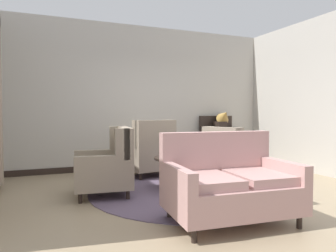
{
  "coord_description": "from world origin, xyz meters",
  "views": [
    {
      "loc": [
        -2.28,
        -4.16,
        1.23
      ],
      "look_at": [
        -0.36,
        0.43,
        1.01
      ],
      "focal_mm": 34.36,
      "sensor_mm": 36.0,
      "label": 1
    }
  ],
  "objects_px": {
    "armchair_far_left": "(108,166)",
    "coffee_table": "(182,163)",
    "settee": "(229,185)",
    "gramophone": "(223,118)",
    "side_table": "(241,151)",
    "armchair_beside_settee": "(149,153)",
    "sideboard": "(219,143)",
    "porcelain_vase": "(181,149)",
    "armchair_back_corner": "(229,156)"
  },
  "relations": [
    {
      "from": "gramophone",
      "to": "side_table",
      "type": "bearing_deg",
      "value": -101.16
    },
    {
      "from": "settee",
      "to": "armchair_far_left",
      "type": "bearing_deg",
      "value": 125.94
    },
    {
      "from": "coffee_table",
      "to": "armchair_beside_settee",
      "type": "distance_m",
      "value": 1.16
    },
    {
      "from": "armchair_beside_settee",
      "to": "settee",
      "type": "bearing_deg",
      "value": 77.84
    },
    {
      "from": "sideboard",
      "to": "gramophone",
      "type": "relative_size",
      "value": 2.38
    },
    {
      "from": "armchair_far_left",
      "to": "porcelain_vase",
      "type": "bearing_deg",
      "value": 96.58
    },
    {
      "from": "armchair_beside_settee",
      "to": "side_table",
      "type": "relative_size",
      "value": 1.49
    },
    {
      "from": "coffee_table",
      "to": "porcelain_vase",
      "type": "relative_size",
      "value": 2.89
    },
    {
      "from": "armchair_far_left",
      "to": "side_table",
      "type": "bearing_deg",
      "value": 111.17
    },
    {
      "from": "armchair_far_left",
      "to": "coffee_table",
      "type": "bearing_deg",
      "value": 95.09
    },
    {
      "from": "armchair_back_corner",
      "to": "porcelain_vase",
      "type": "bearing_deg",
      "value": 84.5
    },
    {
      "from": "armchair_back_corner",
      "to": "sideboard",
      "type": "distance_m",
      "value": 1.62
    },
    {
      "from": "coffee_table",
      "to": "porcelain_vase",
      "type": "distance_m",
      "value": 0.22
    },
    {
      "from": "settee",
      "to": "side_table",
      "type": "relative_size",
      "value": 2.02
    },
    {
      "from": "armchair_far_left",
      "to": "gramophone",
      "type": "height_order",
      "value": "gramophone"
    },
    {
      "from": "settee",
      "to": "gramophone",
      "type": "bearing_deg",
      "value": 63.2
    },
    {
      "from": "coffee_table",
      "to": "side_table",
      "type": "relative_size",
      "value": 1.22
    },
    {
      "from": "coffee_table",
      "to": "side_table",
      "type": "distance_m",
      "value": 1.86
    },
    {
      "from": "side_table",
      "to": "armchair_beside_settee",
      "type": "bearing_deg",
      "value": 168.26
    },
    {
      "from": "sideboard",
      "to": "settee",
      "type": "bearing_deg",
      "value": -120.22
    },
    {
      "from": "coffee_table",
      "to": "armchair_beside_settee",
      "type": "height_order",
      "value": "armchair_beside_settee"
    },
    {
      "from": "settee",
      "to": "armchair_back_corner",
      "type": "bearing_deg",
      "value": 61.04
    },
    {
      "from": "armchair_far_left",
      "to": "armchair_back_corner",
      "type": "bearing_deg",
      "value": 104.98
    },
    {
      "from": "armchair_beside_settee",
      "to": "sideboard",
      "type": "relative_size",
      "value": 0.95
    },
    {
      "from": "coffee_table",
      "to": "side_table",
      "type": "bearing_deg",
      "value": 24.35
    },
    {
      "from": "armchair_far_left",
      "to": "gramophone",
      "type": "relative_size",
      "value": 2.09
    },
    {
      "from": "coffee_table",
      "to": "porcelain_vase",
      "type": "xyz_separation_m",
      "value": [
        0.01,
        0.03,
        0.22
      ]
    },
    {
      "from": "settee",
      "to": "armchair_far_left",
      "type": "relative_size",
      "value": 1.46
    },
    {
      "from": "porcelain_vase",
      "to": "side_table",
      "type": "height_order",
      "value": "porcelain_vase"
    },
    {
      "from": "porcelain_vase",
      "to": "armchair_back_corner",
      "type": "relative_size",
      "value": 0.29
    },
    {
      "from": "coffee_table",
      "to": "settee",
      "type": "xyz_separation_m",
      "value": [
        -0.17,
        -1.62,
        -0.01
      ]
    },
    {
      "from": "coffee_table",
      "to": "armchair_back_corner",
      "type": "bearing_deg",
      "value": 17.7
    },
    {
      "from": "settee",
      "to": "side_table",
      "type": "height_order",
      "value": "settee"
    },
    {
      "from": "coffee_table",
      "to": "armchair_beside_settee",
      "type": "bearing_deg",
      "value": 97.79
    },
    {
      "from": "armchair_back_corner",
      "to": "armchair_beside_settee",
      "type": "height_order",
      "value": "armchair_beside_settee"
    },
    {
      "from": "side_table",
      "to": "sideboard",
      "type": "relative_size",
      "value": 0.64
    },
    {
      "from": "side_table",
      "to": "gramophone",
      "type": "distance_m",
      "value": 1.2
    },
    {
      "from": "coffee_table",
      "to": "gramophone",
      "type": "height_order",
      "value": "gramophone"
    },
    {
      "from": "armchair_far_left",
      "to": "sideboard",
      "type": "bearing_deg",
      "value": 127.64
    },
    {
      "from": "armchair_far_left",
      "to": "armchair_beside_settee",
      "type": "distance_m",
      "value": 1.51
    },
    {
      "from": "coffee_table",
      "to": "armchair_far_left",
      "type": "xyz_separation_m",
      "value": [
        -1.18,
        0.04,
        0.01
      ]
    },
    {
      "from": "armchair_back_corner",
      "to": "armchair_far_left",
      "type": "distance_m",
      "value": 2.35
    },
    {
      "from": "porcelain_vase",
      "to": "armchair_beside_settee",
      "type": "height_order",
      "value": "armchair_beside_settee"
    },
    {
      "from": "armchair_back_corner",
      "to": "sideboard",
      "type": "bearing_deg",
      "value": -47.17
    },
    {
      "from": "armchair_far_left",
      "to": "sideboard",
      "type": "relative_size",
      "value": 0.88
    },
    {
      "from": "coffee_table",
      "to": "gramophone",
      "type": "distance_m",
      "value": 2.66
    },
    {
      "from": "porcelain_vase",
      "to": "armchair_beside_settee",
      "type": "bearing_deg",
      "value": 98.51
    },
    {
      "from": "porcelain_vase",
      "to": "gramophone",
      "type": "bearing_deg",
      "value": 42.42
    },
    {
      "from": "porcelain_vase",
      "to": "sideboard",
      "type": "relative_size",
      "value": 0.27
    },
    {
      "from": "armchair_back_corner",
      "to": "armchair_far_left",
      "type": "height_order",
      "value": "armchair_far_left"
    }
  ]
}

